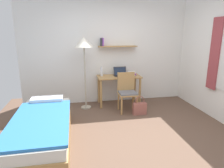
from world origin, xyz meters
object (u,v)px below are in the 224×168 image
water_bottle (102,71)px  desk_chair (127,91)px  laptop (120,73)px  handbag (140,108)px  book_stack (132,73)px  standing_lamp (84,46)px  bed (43,129)px  desk (119,82)px

water_bottle → desk_chair: bearing=-47.5°
laptop → handbag: bearing=-71.9°
laptop → handbag: size_ratio=0.78×
book_stack → standing_lamp: bearing=-173.1°
water_bottle → book_stack: (0.76, -0.04, -0.07)m
bed → handbag: bearing=23.2°
laptop → handbag: laptop is taller
bed → laptop: size_ratio=6.17×
water_bottle → book_stack: bearing=-3.2°
water_bottle → standing_lamp: bearing=-156.1°
bed → desk_chair: desk_chair is taller
standing_lamp → handbag: size_ratio=3.96×
desk → handbag: bearing=-67.8°
desk → standing_lamp: (-0.85, -0.11, 0.90)m
bed → water_bottle: 2.15m
bed → desk: size_ratio=1.91×
desk → handbag: desk is taller
water_bottle → bed: bearing=-126.2°
book_stack → bed: bearing=-140.7°
bed → standing_lamp: 2.10m
laptop → handbag: (0.26, -0.80, -0.64)m
water_bottle → book_stack: water_bottle is taller
handbag → desk_chair: bearing=129.2°
desk_chair → laptop: bearing=94.3°
book_stack → laptop: bearing=177.1°
bed → book_stack: bearing=39.3°
standing_lamp → book_stack: size_ratio=6.92×
bed → desk_chair: size_ratio=2.27×
laptop → handbag: 1.06m
desk_chair → handbag: size_ratio=2.11×
desk_chair → laptop: size_ratio=2.71×
desk → water_bottle: water_bottle is taller
laptop → book_stack: 0.30m
bed → desk: 2.31m
desk → laptop: laptop is taller
desk_chair → standing_lamp: bearing=158.3°
bed → book_stack: book_stack is taller
bed → water_bottle: water_bottle is taller
book_stack → handbag: bearing=-92.5°
desk → standing_lamp: size_ratio=0.63×
desk → book_stack: size_ratio=4.38×
bed → standing_lamp: size_ratio=1.21×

